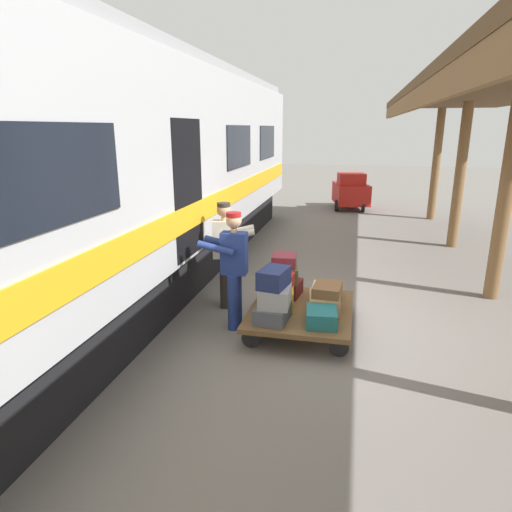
# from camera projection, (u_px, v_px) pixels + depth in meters

# --- Properties ---
(ground_plane) EXTENTS (60.00, 60.00, 0.00)m
(ground_plane) POSITION_uv_depth(u_px,v_px,m) (337.00, 326.00, 6.64)
(ground_plane) COLOR slate
(train_car) EXTENTS (3.02, 16.76, 4.00)m
(train_car) POSITION_uv_depth(u_px,v_px,m) (96.00, 180.00, 6.85)
(train_car) COLOR #B7BABF
(train_car) RESTS_ON ground_plane
(luggage_cart) EXTENTS (1.44, 1.77, 0.32)m
(luggage_cart) POSITION_uv_depth(u_px,v_px,m) (301.00, 311.00, 6.48)
(luggage_cart) COLOR brown
(luggage_cart) RESTS_ON ground_plane
(suitcase_slate_roller) EXTENTS (0.46, 0.62, 0.21)m
(suitcase_slate_roller) POSITION_uv_depth(u_px,v_px,m) (273.00, 312.00, 6.05)
(suitcase_slate_roller) COLOR #4C515B
(suitcase_slate_roller) RESTS_ON luggage_cart
(suitcase_yellow_case) EXTENTS (0.49, 0.63, 0.30)m
(suitcase_yellow_case) POSITION_uv_depth(u_px,v_px,m) (279.00, 297.00, 6.50)
(suitcase_yellow_case) COLOR gold
(suitcase_yellow_case) RESTS_ON luggage_cart
(suitcase_teal_softside) EXTENTS (0.44, 0.52, 0.21)m
(suitcase_teal_softside) POSITION_uv_depth(u_px,v_px,m) (321.00, 317.00, 5.92)
(suitcase_teal_softside) COLOR #1E666B
(suitcase_teal_softside) RESTS_ON luggage_cart
(suitcase_tan_vintage) EXTENTS (0.47, 0.58, 0.23)m
(suitcase_tan_vintage) POSITION_uv_depth(u_px,v_px,m) (324.00, 302.00, 6.37)
(suitcase_tan_vintage) COLOR tan
(suitcase_tan_vintage) RESTS_ON luggage_cart
(suitcase_cream_canvas) EXTENTS (0.43, 0.45, 0.20)m
(suitcase_cream_canvas) POSITION_uv_depth(u_px,v_px,m) (327.00, 292.00, 6.83)
(suitcase_cream_canvas) COLOR beige
(suitcase_cream_canvas) RESTS_ON luggage_cart
(suitcase_maroon_trunk) EXTENTS (0.55, 0.52, 0.23)m
(suitcase_maroon_trunk) POSITION_uv_depth(u_px,v_px,m) (284.00, 288.00, 6.96)
(suitcase_maroon_trunk) COLOR maroon
(suitcase_maroon_trunk) RESTS_ON luggage_cart
(suitcase_brown_leather) EXTENTS (0.41, 0.52, 0.14)m
(suitcase_brown_leather) POSITION_uv_depth(u_px,v_px,m) (327.00, 289.00, 6.33)
(suitcase_brown_leather) COLOR brown
(suitcase_brown_leather) RESTS_ON suitcase_tan_vintage
(suitcase_gray_aluminum) EXTENTS (0.41, 0.51, 0.26)m
(suitcase_gray_aluminum) POSITION_uv_depth(u_px,v_px,m) (275.00, 296.00, 5.98)
(suitcase_gray_aluminum) COLOR #9EA0A5
(suitcase_gray_aluminum) RESTS_ON suitcase_slate_roller
(suitcase_navy_fabric) EXTENTS (0.41, 0.54, 0.25)m
(suitcase_navy_fabric) POSITION_uv_depth(u_px,v_px,m) (274.00, 278.00, 5.92)
(suitcase_navy_fabric) COLOR navy
(suitcase_navy_fabric) RESTS_ON suitcase_gray_aluminum
(suitcase_olive_duffel) EXTENTS (0.43, 0.55, 0.24)m
(suitcase_olive_duffel) POSITION_uv_depth(u_px,v_px,m) (286.00, 273.00, 6.89)
(suitcase_olive_duffel) COLOR brown
(suitcase_olive_duffel) RESTS_ON suitcase_maroon_trunk
(suitcase_red_plastic) EXTENTS (0.46, 0.51, 0.18)m
(suitcase_red_plastic) POSITION_uv_depth(u_px,v_px,m) (277.00, 282.00, 6.41)
(suitcase_red_plastic) COLOR #AD231E
(suitcase_red_plastic) RESTS_ON suitcase_yellow_case
(suitcase_burgundy_valise) EXTENTS (0.40, 0.46, 0.18)m
(suitcase_burgundy_valise) POSITION_uv_depth(u_px,v_px,m) (284.00, 260.00, 6.84)
(suitcase_burgundy_valise) COLOR maroon
(suitcase_burgundy_valise) RESTS_ON suitcase_olive_duffel
(porter_in_overalls) EXTENTS (0.67, 0.43, 1.70)m
(porter_in_overalls) POSITION_uv_depth(u_px,v_px,m) (233.00, 266.00, 6.39)
(porter_in_overalls) COLOR navy
(porter_in_overalls) RESTS_ON ground_plane
(porter_by_door) EXTENTS (0.72, 0.54, 1.70)m
(porter_by_door) POSITION_uv_depth(u_px,v_px,m) (226.00, 251.00, 7.18)
(porter_by_door) COLOR #332D28
(porter_by_door) RESTS_ON ground_plane
(baggage_tug) EXTENTS (1.41, 1.88, 1.30)m
(baggage_tug) POSITION_uv_depth(u_px,v_px,m) (351.00, 192.00, 16.00)
(baggage_tug) COLOR #B21E19
(baggage_tug) RESTS_ON ground_plane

